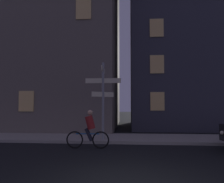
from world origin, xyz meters
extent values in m
cube|color=gray|center=(0.00, 6.61, 0.07)|extent=(40.00, 2.59, 0.14)
cylinder|color=gray|center=(-1.22, 5.79, 2.02)|extent=(0.12, 0.12, 3.76)
cube|color=beige|center=(-1.22, 5.79, 3.55)|extent=(0.03, 1.19, 0.24)
cube|color=beige|center=(-1.22, 5.79, 3.00)|extent=(1.75, 0.03, 0.24)
cube|color=beige|center=(-1.22, 5.79, 2.32)|extent=(0.98, 0.98, 0.24)
sphere|color=#F9EFCC|center=(3.84, 4.49, 0.69)|extent=(0.16, 0.16, 0.16)
torus|color=black|center=(-2.25, 4.30, 0.36)|extent=(0.72, 0.08, 0.72)
torus|color=black|center=(-1.15, 4.32, 0.36)|extent=(0.72, 0.08, 0.72)
cylinder|color=#1959A5|center=(-1.70, 4.31, 0.61)|extent=(1.00, 0.07, 0.04)
cylinder|color=maroon|center=(-1.60, 4.31, 1.08)|extent=(0.46, 0.33, 0.61)
sphere|color=tan|center=(-1.60, 4.31, 1.50)|extent=(0.22, 0.22, 0.22)
cylinder|color=black|center=(-1.64, 4.22, 0.58)|extent=(0.34, 0.13, 0.55)
cylinder|color=black|center=(-1.65, 4.40, 0.58)|extent=(0.34, 0.13, 0.55)
cube|color=#6B6056|center=(-7.65, 12.45, 9.60)|extent=(13.47, 9.71, 19.19)
cube|color=#F2C672|center=(-5.96, 7.56, 2.00)|extent=(0.90, 0.06, 1.20)
cube|color=#F2C672|center=(-2.60, 7.56, 7.40)|extent=(0.90, 0.06, 1.20)
cube|color=#383842|center=(6.87, 12.92, 7.54)|extent=(13.31, 6.82, 15.07)
cube|color=#F2C672|center=(1.88, 9.48, 2.00)|extent=(0.90, 0.06, 1.20)
cube|color=#F2C672|center=(1.88, 9.48, 4.41)|extent=(0.90, 0.06, 1.20)
cube|color=#F2C672|center=(1.88, 9.48, 6.83)|extent=(0.90, 0.06, 1.20)
camera|label=1|loc=(0.04, -4.86, 1.94)|focal=35.14mm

